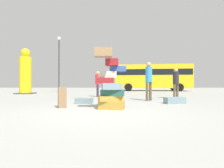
{
  "coord_description": "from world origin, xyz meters",
  "views": [
    {
      "loc": [
        0.32,
        -4.56,
        0.71
      ],
      "look_at": [
        0.27,
        1.77,
        0.75
      ],
      "focal_mm": 26.37,
      "sensor_mm": 36.0,
      "label": 1
    }
  ],
  "objects_px": {
    "suitcase_slate_foreground_near": "(84,101)",
    "yellow_dummy_statue": "(25,74)",
    "suitcase_charcoal_white_trunk": "(111,102)",
    "person_tourist_with_camera": "(176,81)",
    "suitcase_tower": "(110,86)",
    "parked_bus": "(152,76)",
    "person_bearded_onlooker": "(98,82)",
    "lamp_post": "(59,56)",
    "suitcase_brown_behind_tower": "(62,97)",
    "person_passerby_in_red": "(149,78)",
    "suitcase_slate_right_side": "(174,100)"
  },
  "relations": [
    {
      "from": "suitcase_brown_behind_tower",
      "to": "parked_bus",
      "type": "xyz_separation_m",
      "value": [
        6.41,
        15.13,
        1.51
      ]
    },
    {
      "from": "suitcase_slate_foreground_near",
      "to": "person_bearded_onlooker",
      "type": "height_order",
      "value": "person_bearded_onlooker"
    },
    {
      "from": "person_tourist_with_camera",
      "to": "person_passerby_in_red",
      "type": "relative_size",
      "value": 0.91
    },
    {
      "from": "suitcase_tower",
      "to": "person_bearded_onlooker",
      "type": "height_order",
      "value": "suitcase_tower"
    },
    {
      "from": "person_tourist_with_camera",
      "to": "suitcase_charcoal_white_trunk",
      "type": "bearing_deg",
      "value": 10.44
    },
    {
      "from": "person_passerby_in_red",
      "to": "person_tourist_with_camera",
      "type": "bearing_deg",
      "value": 178.6
    },
    {
      "from": "suitcase_charcoal_white_trunk",
      "to": "person_tourist_with_camera",
      "type": "xyz_separation_m",
      "value": [
        3.37,
        2.78,
        0.84
      ]
    },
    {
      "from": "suitcase_charcoal_white_trunk",
      "to": "person_bearded_onlooker",
      "type": "bearing_deg",
      "value": 103.98
    },
    {
      "from": "parked_bus",
      "to": "suitcase_slate_right_side",
      "type": "bearing_deg",
      "value": -93.97
    },
    {
      "from": "yellow_dummy_statue",
      "to": "suitcase_brown_behind_tower",
      "type": "bearing_deg",
      "value": -55.73
    },
    {
      "from": "person_bearded_onlooker",
      "to": "parked_bus",
      "type": "xyz_separation_m",
      "value": [
        5.74,
        10.31,
        0.91
      ]
    },
    {
      "from": "suitcase_slate_foreground_near",
      "to": "yellow_dummy_statue",
      "type": "distance_m",
      "value": 9.25
    },
    {
      "from": "suitcase_slate_foreground_near",
      "to": "lamp_post",
      "type": "distance_m",
      "value": 12.35
    },
    {
      "from": "person_tourist_with_camera",
      "to": "parked_bus",
      "type": "xyz_separation_m",
      "value": [
        1.51,
        11.67,
        0.88
      ]
    },
    {
      "from": "suitcase_charcoal_white_trunk",
      "to": "yellow_dummy_statue",
      "type": "relative_size",
      "value": 0.14
    },
    {
      "from": "yellow_dummy_statue",
      "to": "suitcase_charcoal_white_trunk",
      "type": "bearing_deg",
      "value": -46.38
    },
    {
      "from": "suitcase_brown_behind_tower",
      "to": "parked_bus",
      "type": "relative_size",
      "value": 0.07
    },
    {
      "from": "suitcase_charcoal_white_trunk",
      "to": "suitcase_slate_foreground_near",
      "type": "bearing_deg",
      "value": 158.85
    },
    {
      "from": "suitcase_slate_foreground_near",
      "to": "person_tourist_with_camera",
      "type": "relative_size",
      "value": 0.39
    },
    {
      "from": "suitcase_slate_right_side",
      "to": "parked_bus",
      "type": "xyz_separation_m",
      "value": [
        2.44,
        13.95,
        1.71
      ]
    },
    {
      "from": "person_bearded_onlooker",
      "to": "yellow_dummy_statue",
      "type": "height_order",
      "value": "yellow_dummy_statue"
    },
    {
      "from": "suitcase_slate_right_side",
      "to": "lamp_post",
      "type": "distance_m",
      "value": 13.96
    },
    {
      "from": "yellow_dummy_statue",
      "to": "suitcase_tower",
      "type": "bearing_deg",
      "value": -49.76
    },
    {
      "from": "suitcase_tower",
      "to": "suitcase_slate_right_side",
      "type": "distance_m",
      "value": 2.89
    },
    {
      "from": "person_tourist_with_camera",
      "to": "person_passerby_in_red",
      "type": "xyz_separation_m",
      "value": [
        -1.66,
        -1.13,
        0.1
      ]
    },
    {
      "from": "suitcase_tower",
      "to": "suitcase_slate_foreground_near",
      "type": "distance_m",
      "value": 1.81
    },
    {
      "from": "suitcase_slate_right_side",
      "to": "person_bearded_onlooker",
      "type": "relative_size",
      "value": 0.47
    },
    {
      "from": "suitcase_slate_right_side",
      "to": "person_tourist_with_camera",
      "type": "height_order",
      "value": "person_tourist_with_camera"
    },
    {
      "from": "suitcase_tower",
      "to": "parked_bus",
      "type": "distance_m",
      "value": 16.18
    },
    {
      "from": "suitcase_slate_right_side",
      "to": "parked_bus",
      "type": "height_order",
      "value": "parked_bus"
    },
    {
      "from": "person_passerby_in_red",
      "to": "parked_bus",
      "type": "xyz_separation_m",
      "value": [
        3.18,
        12.8,
        0.78
      ]
    },
    {
      "from": "yellow_dummy_statue",
      "to": "suitcase_slate_right_side",
      "type": "bearing_deg",
      "value": -35.94
    },
    {
      "from": "suitcase_charcoal_white_trunk",
      "to": "lamp_post",
      "type": "relative_size",
      "value": 0.09
    },
    {
      "from": "person_tourist_with_camera",
      "to": "person_passerby_in_red",
      "type": "height_order",
      "value": "person_passerby_in_red"
    },
    {
      "from": "parked_bus",
      "to": "lamp_post",
      "type": "distance_m",
      "value": 11.12
    },
    {
      "from": "suitcase_charcoal_white_trunk",
      "to": "person_tourist_with_camera",
      "type": "relative_size",
      "value": 0.31
    },
    {
      "from": "suitcase_slate_right_side",
      "to": "person_bearded_onlooker",
      "type": "height_order",
      "value": "person_bearded_onlooker"
    },
    {
      "from": "person_passerby_in_red",
      "to": "yellow_dummy_statue",
      "type": "height_order",
      "value": "yellow_dummy_statue"
    },
    {
      "from": "person_passerby_in_red",
      "to": "lamp_post",
      "type": "relative_size",
      "value": 0.3
    },
    {
      "from": "lamp_post",
      "to": "person_bearded_onlooker",
      "type": "bearing_deg",
      "value": -56.47
    },
    {
      "from": "parked_bus",
      "to": "lamp_post",
      "type": "xyz_separation_m",
      "value": [
        -10.48,
        -3.15,
        1.97
      ]
    },
    {
      "from": "suitcase_brown_behind_tower",
      "to": "person_bearded_onlooker",
      "type": "distance_m",
      "value": 4.91
    },
    {
      "from": "person_bearded_onlooker",
      "to": "parked_bus",
      "type": "relative_size",
      "value": 0.17
    },
    {
      "from": "suitcase_charcoal_white_trunk",
      "to": "suitcase_slate_right_side",
      "type": "bearing_deg",
      "value": 13.85
    },
    {
      "from": "suitcase_brown_behind_tower",
      "to": "parked_bus",
      "type": "height_order",
      "value": "parked_bus"
    },
    {
      "from": "suitcase_brown_behind_tower",
      "to": "person_tourist_with_camera",
      "type": "distance_m",
      "value": 6.03
    },
    {
      "from": "suitcase_slate_foreground_near",
      "to": "person_tourist_with_camera",
      "type": "height_order",
      "value": "person_tourist_with_camera"
    },
    {
      "from": "suitcase_charcoal_white_trunk",
      "to": "lamp_post",
      "type": "bearing_deg",
      "value": 118.59
    },
    {
      "from": "person_bearded_onlooker",
      "to": "yellow_dummy_statue",
      "type": "distance_m",
      "value": 6.96
    },
    {
      "from": "suitcase_slate_foreground_near",
      "to": "suitcase_charcoal_white_trunk",
      "type": "bearing_deg",
      "value": -16.36
    }
  ]
}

